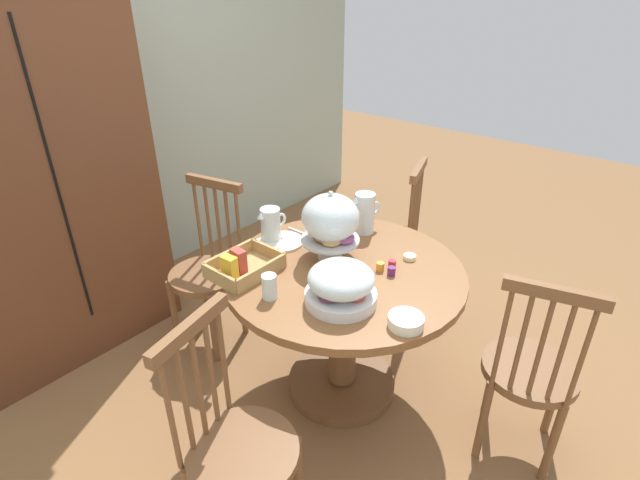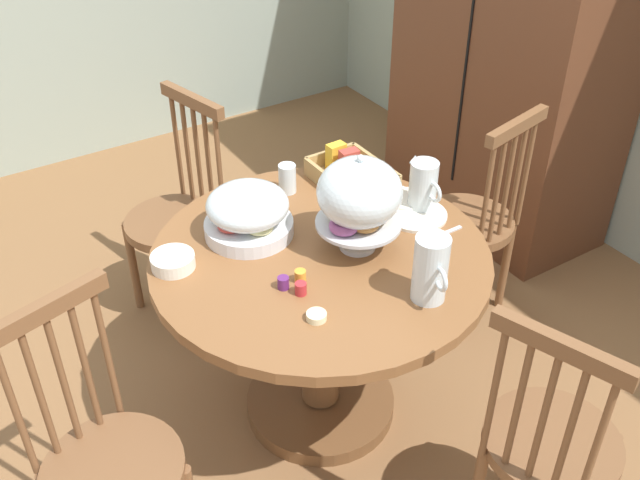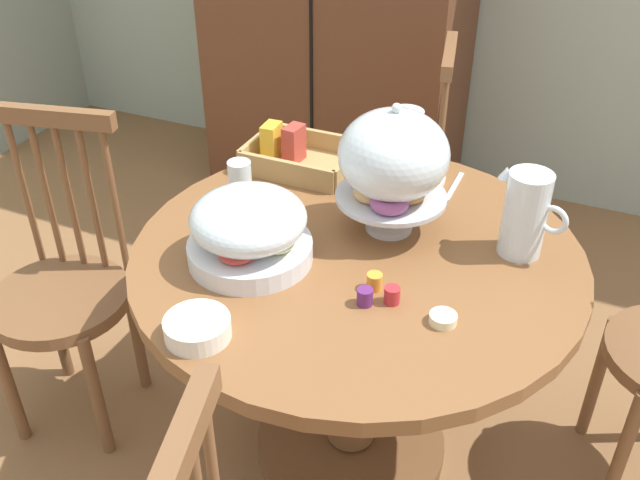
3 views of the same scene
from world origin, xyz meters
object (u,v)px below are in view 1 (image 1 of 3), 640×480
milk_pitcher (271,227)px  cereal_basket (242,266)px  dining_table (344,309)px  china_plate_large (282,242)px  wooden_armoire (35,184)px  windsor_chair_near_window (530,374)px  windsor_chair_facing_door (208,273)px  windsor_chair_far_side (237,450)px  fruit_platter_covered (341,285)px  china_plate_small (267,245)px  windsor_chair_by_cabinet (390,241)px  orange_juice_pitcher (365,215)px  drinking_glass (269,287)px  butter_dish (410,257)px  pastry_stand_with_dome (331,221)px  cereal_bowl (406,321)px

milk_pitcher → cereal_basket: milk_pitcher is taller
dining_table → china_plate_large: 0.46m
wooden_armoire → windsor_chair_near_window: (0.89, -2.34, -0.53)m
windsor_chair_facing_door → china_plate_large: bearing=-70.5°
windsor_chair_far_side → china_plate_large: windsor_chair_far_side is taller
fruit_platter_covered → china_plate_small: bearing=77.1°
windsor_chair_by_cabinet → orange_juice_pitcher: size_ratio=4.53×
cereal_basket → drinking_glass: bearing=-104.3°
milk_pitcher → butter_dish: bearing=-64.6°
milk_pitcher → pastry_stand_with_dome: bearing=-77.8°
cereal_bowl → windsor_chair_facing_door: bearing=88.9°
cereal_basket → milk_pitcher: bearing=20.2°
wooden_armoire → cereal_bowl: size_ratio=14.00×
pastry_stand_with_dome → butter_dish: (0.23, -0.30, -0.19)m
wooden_armoire → orange_juice_pitcher: wooden_armoire is taller
wooden_armoire → drinking_glass: 1.44m
wooden_armoire → fruit_platter_covered: size_ratio=6.53×
dining_table → butter_dish: (0.27, -0.18, 0.24)m
cereal_basket → pastry_stand_with_dome: bearing=-30.8°
dining_table → orange_juice_pitcher: bearing=22.5°
pastry_stand_with_dome → cereal_bowl: size_ratio=2.46×
windsor_chair_by_cabinet → butter_dish: 0.76m
wooden_armoire → china_plate_large: bearing=-58.3°
windsor_chair_near_window → pastry_stand_with_dome: size_ratio=2.83×
windsor_chair_by_cabinet → china_plate_large: (-0.82, 0.14, 0.29)m
windsor_chair_far_side → cereal_basket: windsor_chair_far_side is taller
milk_pitcher → orange_juice_pitcher: bearing=-36.8°
fruit_platter_covered → china_plate_small: fruit_platter_covered is taller
windsor_chair_by_cabinet → drinking_glass: 1.26m
fruit_platter_covered → china_plate_small: size_ratio=2.00×
windsor_chair_facing_door → cereal_bowl: (-0.02, -1.28, 0.31)m
pastry_stand_with_dome → butter_dish: bearing=-53.1°
windsor_chair_near_window → cereal_basket: windsor_chair_near_window is taller
windsor_chair_far_side → cereal_bowl: bearing=-21.9°
wooden_armoire → windsor_chair_far_side: (-0.16, -1.67, -0.53)m
milk_pitcher → drinking_glass: size_ratio=1.68×
pastry_stand_with_dome → fruit_platter_covered: size_ratio=1.15×
windsor_chair_near_window → cereal_bowl: bearing=134.1°
windsor_chair_far_side → drinking_glass: 0.63m
orange_juice_pitcher → china_plate_large: (-0.37, 0.25, -0.09)m
windsor_chair_facing_door → drinking_glass: windsor_chair_facing_door is taller
milk_pitcher → cereal_basket: bearing=-159.8°
fruit_platter_covered → butter_dish: bearing=-4.7°
fruit_platter_covered → orange_juice_pitcher: (0.58, 0.29, 0.01)m
cereal_basket → cereal_bowl: size_ratio=2.26×
china_plate_small → windsor_chair_facing_door: bearing=99.6°
cereal_basket → china_plate_large: cereal_basket is taller
butter_dish → china_plate_small: bearing=120.6°
milk_pitcher → china_plate_large: (0.03, -0.05, -0.08)m
windsor_chair_near_window → cereal_basket: (-0.53, 1.17, 0.32)m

